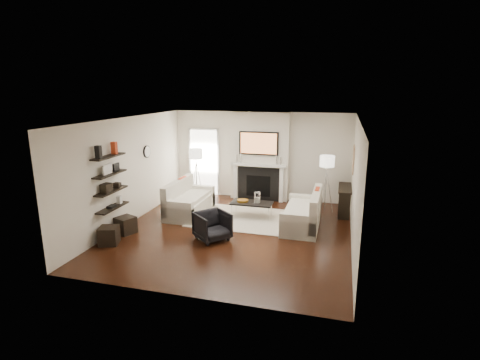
% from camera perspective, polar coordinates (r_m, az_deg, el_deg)
% --- Properties ---
extents(room_envelope, '(6.00, 6.00, 6.00)m').
position_cam_1_polar(room_envelope, '(8.76, -1.04, 0.36)').
color(room_envelope, black).
rests_on(room_envelope, ground).
extents(chimney_breast, '(1.80, 0.25, 2.70)m').
position_cam_1_polar(chimney_breast, '(11.49, 3.01, 3.59)').
color(chimney_breast, silver).
rests_on(chimney_breast, floor).
extents(fireplace_surround, '(1.30, 0.02, 1.04)m').
position_cam_1_polar(fireplace_surround, '(11.54, 2.82, -0.58)').
color(fireplace_surround, black).
rests_on(fireplace_surround, floor).
extents(firebox, '(0.75, 0.02, 0.65)m').
position_cam_1_polar(firebox, '(11.55, 2.81, -0.92)').
color(firebox, black).
rests_on(firebox, floor).
extents(mantel_pilaster_l, '(0.12, 0.08, 1.10)m').
position_cam_1_polar(mantel_pilaster_l, '(11.68, -0.66, -0.24)').
color(mantel_pilaster_l, white).
rests_on(mantel_pilaster_l, floor).
extents(mantel_pilaster_r, '(0.12, 0.08, 1.10)m').
position_cam_1_polar(mantel_pilaster_r, '(11.37, 6.33, -0.71)').
color(mantel_pilaster_r, white).
rests_on(mantel_pilaster_r, floor).
extents(mantel_shelf, '(1.70, 0.18, 0.07)m').
position_cam_1_polar(mantel_shelf, '(11.36, 2.80, 2.29)').
color(mantel_shelf, white).
rests_on(mantel_shelf, chimney_breast).
extents(tv_body, '(1.20, 0.06, 0.70)m').
position_cam_1_polar(tv_body, '(11.27, 2.87, 5.60)').
color(tv_body, black).
rests_on(tv_body, chimney_breast).
extents(tv_screen, '(1.10, 0.00, 0.62)m').
position_cam_1_polar(tv_screen, '(11.24, 2.83, 5.58)').
color(tv_screen, '#BF723F').
rests_on(tv_screen, tv_body).
extents(candlestick_l_tall, '(0.04, 0.04, 0.30)m').
position_cam_1_polar(candlestick_l_tall, '(11.46, 0.13, 3.36)').
color(candlestick_l_tall, silver).
rests_on(candlestick_l_tall, mantel_shelf).
extents(candlestick_l_short, '(0.04, 0.04, 0.24)m').
position_cam_1_polar(candlestick_l_short, '(11.50, -0.49, 3.24)').
color(candlestick_l_short, silver).
rests_on(candlestick_l_short, mantel_shelf).
extents(candlestick_r_tall, '(0.04, 0.04, 0.30)m').
position_cam_1_polar(candlestick_r_tall, '(11.23, 5.56, 3.07)').
color(candlestick_r_tall, silver).
rests_on(candlestick_r_tall, mantel_shelf).
extents(candlestick_r_short, '(0.04, 0.04, 0.24)m').
position_cam_1_polar(candlestick_r_short, '(11.21, 6.22, 2.88)').
color(candlestick_r_short, silver).
rests_on(candlestick_r_short, mantel_shelf).
extents(hallway_panel, '(0.90, 0.02, 2.10)m').
position_cam_1_polar(hallway_panel, '(12.17, -5.44, 2.69)').
color(hallway_panel, white).
rests_on(hallway_panel, floor).
extents(door_trim_l, '(0.06, 0.06, 2.16)m').
position_cam_1_polar(door_trim_l, '(12.32, -7.57, 2.77)').
color(door_trim_l, white).
rests_on(door_trim_l, floor).
extents(door_trim_r, '(0.06, 0.06, 2.16)m').
position_cam_1_polar(door_trim_r, '(11.99, -3.33, 2.56)').
color(door_trim_r, white).
rests_on(door_trim_r, floor).
extents(door_trim_top, '(1.02, 0.06, 0.06)m').
position_cam_1_polar(door_trim_top, '(11.99, -5.60, 7.74)').
color(door_trim_top, white).
rests_on(door_trim_top, wall_back).
extents(rug, '(2.60, 2.00, 0.01)m').
position_cam_1_polar(rug, '(10.06, 0.28, -5.82)').
color(rug, beige).
rests_on(rug, floor).
extents(loveseat_left_base, '(0.85, 1.80, 0.42)m').
position_cam_1_polar(loveseat_left_base, '(10.46, -7.66, -3.99)').
color(loveseat_left_base, silver).
rests_on(loveseat_left_base, floor).
extents(loveseat_left_back, '(0.18, 1.80, 0.80)m').
position_cam_1_polar(loveseat_left_back, '(10.50, -9.40, -2.18)').
color(loveseat_left_back, silver).
rests_on(loveseat_left_back, floor).
extents(loveseat_left_arm_n, '(0.85, 0.18, 0.60)m').
position_cam_1_polar(loveseat_left_arm_n, '(9.73, -9.53, -4.88)').
color(loveseat_left_arm_n, silver).
rests_on(loveseat_left_arm_n, floor).
extents(loveseat_left_arm_s, '(0.85, 0.18, 0.60)m').
position_cam_1_polar(loveseat_left_arm_s, '(11.15, -6.06, -2.33)').
color(loveseat_left_arm_s, silver).
rests_on(loveseat_left_arm_s, floor).
extents(loveseat_left_cushion, '(0.63, 1.44, 0.10)m').
position_cam_1_polar(loveseat_left_cushion, '(10.37, -7.45, -2.65)').
color(loveseat_left_cushion, silver).
rests_on(loveseat_left_cushion, loveseat_left_base).
extents(pillow_left_orange, '(0.10, 0.42, 0.42)m').
position_cam_1_polar(pillow_left_orange, '(10.71, -8.78, -0.71)').
color(pillow_left_orange, '#BA3616').
rests_on(pillow_left_orange, loveseat_left_cushion).
extents(pillow_left_charcoal, '(0.10, 0.40, 0.40)m').
position_cam_1_polar(pillow_left_charcoal, '(10.19, -10.14, -1.58)').
color(pillow_left_charcoal, black).
rests_on(pillow_left_charcoal, loveseat_left_cushion).
extents(loveseat_right_base, '(0.85, 1.80, 0.42)m').
position_cam_1_polar(loveseat_right_base, '(9.54, 9.36, -5.84)').
color(loveseat_right_base, silver).
rests_on(loveseat_right_base, floor).
extents(loveseat_right_back, '(0.18, 1.80, 0.80)m').
position_cam_1_polar(loveseat_right_back, '(9.41, 11.47, -4.18)').
color(loveseat_right_back, silver).
rests_on(loveseat_right_back, floor).
extents(loveseat_right_arm_n, '(0.85, 0.18, 0.60)m').
position_cam_1_polar(loveseat_right_arm_n, '(8.75, 8.80, -7.03)').
color(loveseat_right_arm_n, silver).
rests_on(loveseat_right_arm_n, floor).
extents(loveseat_right_arm_s, '(0.85, 0.18, 0.60)m').
position_cam_1_polar(loveseat_right_arm_s, '(10.27, 9.87, -3.89)').
color(loveseat_right_arm_s, silver).
rests_on(loveseat_right_arm_s, floor).
extents(loveseat_right_cushion, '(0.63, 1.44, 0.10)m').
position_cam_1_polar(loveseat_right_cushion, '(9.46, 9.12, -4.34)').
color(loveseat_right_cushion, silver).
rests_on(loveseat_right_cushion, loveseat_right_base).
extents(pillow_right_orange, '(0.10, 0.42, 0.42)m').
position_cam_1_polar(pillow_right_orange, '(9.64, 11.66, -2.49)').
color(pillow_right_orange, '#BA3616').
rests_on(pillow_right_orange, loveseat_right_cushion).
extents(pillow_right_charcoal, '(0.10, 0.40, 0.40)m').
position_cam_1_polar(pillow_right_charcoal, '(9.07, 11.38, -3.58)').
color(pillow_right_charcoal, black).
rests_on(pillow_right_charcoal, loveseat_right_cushion).
extents(coffee_table, '(1.10, 0.55, 0.04)m').
position_cam_1_polar(coffee_table, '(10.03, 1.79, -3.52)').
color(coffee_table, black).
rests_on(coffee_table, floor).
extents(coffee_leg_nw, '(0.02, 0.02, 0.38)m').
position_cam_1_polar(coffee_leg_nw, '(10.01, -1.31, -4.81)').
color(coffee_leg_nw, silver).
rests_on(coffee_leg_nw, floor).
extents(coffee_leg_ne, '(0.02, 0.02, 0.38)m').
position_cam_1_polar(coffee_leg_ne, '(9.79, 4.33, -5.29)').
color(coffee_leg_ne, silver).
rests_on(coffee_leg_ne, floor).
extents(coffee_leg_sw, '(0.02, 0.02, 0.38)m').
position_cam_1_polar(coffee_leg_sw, '(10.42, -0.61, -4.06)').
color(coffee_leg_sw, silver).
rests_on(coffee_leg_sw, floor).
extents(coffee_leg_se, '(0.02, 0.02, 0.38)m').
position_cam_1_polar(coffee_leg_se, '(10.20, 4.81, -4.50)').
color(coffee_leg_se, silver).
rests_on(coffee_leg_se, floor).
extents(hurricane_glass, '(0.17, 0.17, 0.29)m').
position_cam_1_polar(hurricane_glass, '(9.95, 2.64, -2.71)').
color(hurricane_glass, white).
rests_on(hurricane_glass, coffee_table).
extents(hurricane_candle, '(0.11, 0.11, 0.17)m').
position_cam_1_polar(hurricane_candle, '(9.97, 2.64, -3.07)').
color(hurricane_candle, white).
rests_on(hurricane_candle, coffee_table).
extents(copper_bowl, '(0.30, 0.30, 0.05)m').
position_cam_1_polar(copper_bowl, '(10.07, 0.41, -3.17)').
color(copper_bowl, '#B3731D').
rests_on(copper_bowl, coffee_table).
extents(armchair, '(0.94, 0.95, 0.71)m').
position_cam_1_polar(armchair, '(8.63, -4.24, -6.79)').
color(armchair, black).
rests_on(armchair, floor).
extents(lamp_left_post, '(0.02, 0.02, 1.20)m').
position_cam_1_polar(lamp_left_post, '(11.63, -6.61, -0.14)').
color(lamp_left_post, silver).
rests_on(lamp_left_post, floor).
extents(lamp_left_shade, '(0.40, 0.40, 0.30)m').
position_cam_1_polar(lamp_left_shade, '(11.45, -6.73, 3.99)').
color(lamp_left_shade, white).
rests_on(lamp_left_shade, lamp_left_post).
extents(lamp_left_leg_a, '(0.25, 0.02, 1.23)m').
position_cam_1_polar(lamp_left_leg_a, '(11.59, -6.11, -0.18)').
color(lamp_left_leg_a, silver).
rests_on(lamp_left_leg_a, floor).
extents(lamp_left_leg_b, '(0.14, 0.22, 1.23)m').
position_cam_1_polar(lamp_left_leg_b, '(11.73, -6.69, -0.02)').
color(lamp_left_leg_b, silver).
rests_on(lamp_left_leg_b, floor).
extents(lamp_left_leg_c, '(0.14, 0.22, 1.23)m').
position_cam_1_polar(lamp_left_leg_c, '(11.56, -7.04, -0.23)').
color(lamp_left_leg_c, silver).
rests_on(lamp_left_leg_c, floor).
extents(lamp_right_post, '(0.02, 0.02, 1.20)m').
position_cam_1_polar(lamp_right_post, '(10.68, 12.89, -1.66)').
color(lamp_right_post, silver).
rests_on(lamp_right_post, floor).
extents(lamp_right_shade, '(0.40, 0.40, 0.30)m').
position_cam_1_polar(lamp_right_shade, '(10.49, 13.14, 2.82)').
color(lamp_right_shade, white).
rests_on(lamp_right_shade, lamp_right_post).
extents(lamp_right_leg_a, '(0.25, 0.02, 1.23)m').
position_cam_1_polar(lamp_right_leg_a, '(10.68, 13.48, -1.70)').
color(lamp_right_leg_a, silver).
rests_on(lamp_right_leg_a, floor).
extents(lamp_right_leg_b, '(0.14, 0.22, 1.23)m').
position_cam_1_polar(lamp_right_leg_b, '(10.78, 12.63, -1.51)').
color(lamp_right_leg_b, silver).
rests_on(lamp_right_leg_b, floor).
extents(lamp_right_leg_c, '(0.14, 0.22, 1.23)m').
position_cam_1_polar(lamp_right_leg_c, '(10.59, 12.57, -1.78)').
color(lamp_right_leg_c, silver).
rests_on(lamp_right_leg_c, floor).
extents(console_top, '(0.35, 1.20, 0.04)m').
position_cam_1_polar(console_top, '(10.65, 15.72, -1.16)').
color(console_top, black).
rests_on(console_top, floor).
extents(console_leg_n, '(0.30, 0.04, 0.71)m').
position_cam_1_polar(console_leg_n, '(10.22, 15.58, -3.96)').
color(console_leg_n, black).
rests_on(console_leg_n, floor).
extents(console_leg_s, '(0.30, 0.04, 0.71)m').
position_cam_1_polar(console_leg_s, '(11.28, 15.60, -2.30)').
color(console_leg_s, black).
rests_on(console_leg_s, floor).
extents(wall_art, '(0.03, 0.70, 0.70)m').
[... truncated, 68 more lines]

